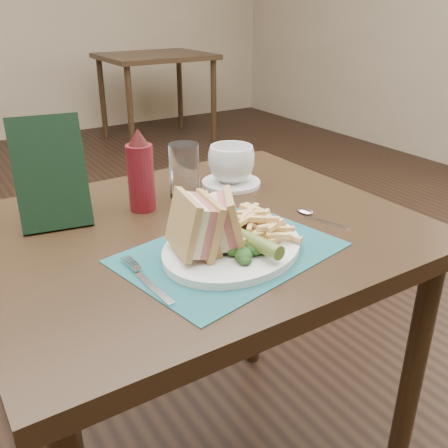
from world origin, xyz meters
The scene contains 17 objects.
floor centered at (0.00, 0.00, 0.00)m, with size 7.00×7.00×0.00m, color black.
table_main centered at (0.00, -0.50, 0.38)m, with size 0.90×0.75×0.75m, color black, non-canonical shape.
table_bg_right centered at (1.43, 2.73, 0.38)m, with size 0.90×0.75×0.75m, color black, non-canonical shape.
placemat centered at (-0.01, -0.65, 0.75)m, with size 0.40×0.28×0.00m, color #1A5354.
plate centered at (-0.01, -0.65, 0.76)m, with size 0.30×0.24×0.01m, color white, non-canonical shape.
sandwich_half_a centered at (-0.10, -0.64, 0.82)m, with size 0.06×0.11×0.10m, color tan, non-canonical shape.
sandwich_half_b centered at (-0.04, -0.63, 0.82)m, with size 0.06×0.10×0.09m, color tan, non-canonical shape.
kale_garnish centered at (0.00, -0.71, 0.78)m, with size 0.11×0.08×0.03m, color #193A15, non-canonical shape.
pickle_spear centered at (0.01, -0.70, 0.79)m, with size 0.03×0.03×0.12m, color #526928.
fries_pile centered at (0.06, -0.64, 0.79)m, with size 0.18×0.20×0.05m, color #E7BD73, non-canonical shape.
fork centered at (-0.19, -0.66, 0.76)m, with size 0.03×0.17×0.01m, color silver, non-canonical shape.
spoon centered at (0.24, -0.62, 0.76)m, with size 0.03×0.15×0.01m, color silver, non-canonical shape.
saucer centered at (0.20, -0.34, 0.76)m, with size 0.15×0.15×0.01m, color white.
coffee_cup centered at (0.20, -0.34, 0.81)m, with size 0.12×0.12×0.09m, color white.
drinking_glass centered at (0.06, -0.34, 0.81)m, with size 0.07×0.07×0.13m, color silver.
ketchup_bottle centered at (-0.06, -0.36, 0.84)m, with size 0.06×0.06×0.19m, color #5D1017, non-canonical shape.
check_presenter centered at (-0.25, -0.34, 0.86)m, with size 0.14×0.02×0.23m, color black.
Camera 1 is at (-0.47, -1.35, 1.19)m, focal length 40.00 mm.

